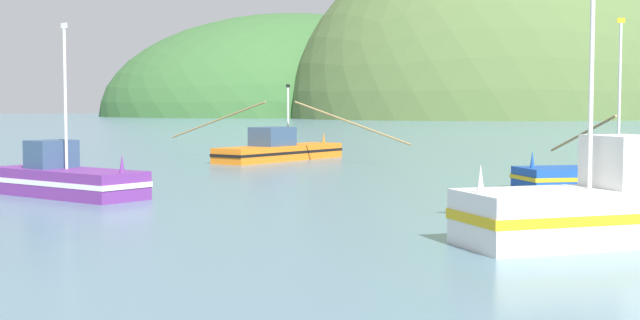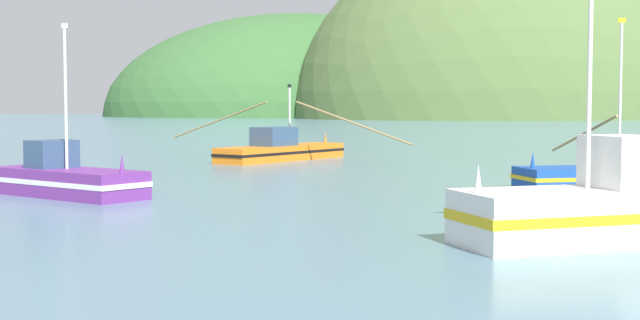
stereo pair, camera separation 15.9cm
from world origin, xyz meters
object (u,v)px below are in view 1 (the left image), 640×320
fishing_boat_purple (66,179)px  fishing_boat_white (590,209)px  fishing_boat_blue (634,172)px  fishing_boat_orange (279,150)px

fishing_boat_purple → fishing_boat_white: bearing=2.4°
fishing_boat_blue → fishing_boat_purple: fishing_boat_blue is taller
fishing_boat_blue → fishing_boat_white: size_ratio=2.10×
fishing_boat_white → fishing_boat_orange: 34.52m
fishing_boat_orange → fishing_boat_purple: bearing=-163.0°
fishing_boat_blue → fishing_boat_white: 16.33m
fishing_boat_blue → fishing_boat_orange: 24.22m
fishing_boat_purple → fishing_boat_orange: 22.73m
fishing_boat_white → fishing_boat_purple: (-13.77, 15.14, -0.23)m
fishing_boat_white → fishing_boat_purple: 20.47m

